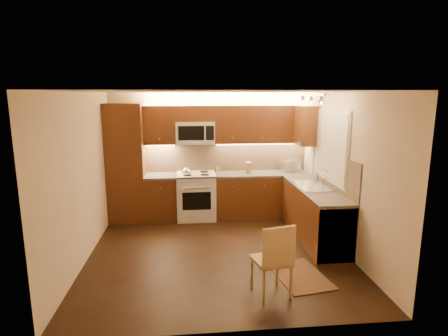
{
  "coord_description": "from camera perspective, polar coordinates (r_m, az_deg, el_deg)",
  "views": [
    {
      "loc": [
        -0.43,
        -5.4,
        2.46
      ],
      "look_at": [
        0.15,
        0.55,
        1.25
      ],
      "focal_mm": 29.18,
      "sensor_mm": 36.0,
      "label": 1
    }
  ],
  "objects": [
    {
      "name": "backsplash_back",
      "position": [
        7.54,
        0.45,
        1.81
      ],
      "size": [
        3.3,
        0.02,
        0.6
      ],
      "primitive_type": "cube",
      "color": "tan",
      "rests_on": "wall_back"
    },
    {
      "name": "floor",
      "position": [
        5.95,
        -0.95,
        -12.99
      ],
      "size": [
        4.0,
        4.0,
        0.01
      ],
      "primitive_type": "cube",
      "color": "black",
      "rests_on": "ground"
    },
    {
      "name": "base_cab_back_left",
      "position": [
        7.4,
        -9.72,
        -4.64
      ],
      "size": [
        0.62,
        0.6,
        0.86
      ],
      "primitive_type": "cube",
      "color": "#47250F",
      "rests_on": "floor"
    },
    {
      "name": "base_cab_right",
      "position": [
        6.5,
        13.96,
        -7.1
      ],
      "size": [
        0.6,
        2.0,
        0.86
      ],
      "primitive_type": "cube",
      "color": "#47250F",
      "rests_on": "floor"
    },
    {
      "name": "knife_block",
      "position": [
        7.38,
        3.81,
        0.07
      ],
      "size": [
        0.12,
        0.17,
        0.22
      ],
      "primitive_type": "cube",
      "rotation": [
        0.0,
        0.0,
        -0.11
      ],
      "color": "#A07D48",
      "rests_on": "counter_back_right"
    },
    {
      "name": "base_cab_back_right",
      "position": [
        7.53,
        5.92,
        -4.27
      ],
      "size": [
        1.92,
        0.6,
        0.86
      ],
      "primitive_type": "cube",
      "color": "#47250F",
      "rests_on": "floor"
    },
    {
      "name": "counter_back_right",
      "position": [
        7.42,
        5.99,
        -0.92
      ],
      "size": [
        1.92,
        0.6,
        0.04
      ],
      "primitive_type": "cube",
      "color": "#3A3735",
      "rests_on": "base_cab_back_right"
    },
    {
      "name": "faucet",
      "position": [
        6.54,
        15.28,
        -1.43
      ],
      "size": [
        0.2,
        0.04,
        0.3
      ],
      "primitive_type": null,
      "color": "silver",
      "rests_on": "counter_right"
    },
    {
      "name": "backsplash_right",
      "position": [
        6.41,
        16.74,
        -0.39
      ],
      "size": [
        0.02,
        2.0,
        0.6
      ],
      "primitive_type": "cube",
      "color": "tan",
      "rests_on": "wall_right"
    },
    {
      "name": "track_light_bar",
      "position": [
        6.13,
        13.54,
        11.13
      ],
      "size": [
        0.04,
        1.2,
        0.03
      ],
      "primitive_type": "cube",
      "color": "silver",
      "rests_on": "ceiling"
    },
    {
      "name": "pantry",
      "position": [
        7.32,
        -15.07,
        0.73
      ],
      "size": [
        0.7,
        0.6,
        2.3
      ],
      "primitive_type": "cube",
      "color": "#47250F",
      "rests_on": "floor"
    },
    {
      "name": "upper_cab_right_corner",
      "position": [
        7.19,
        12.82,
        6.49
      ],
      "size": [
        0.35,
        0.5,
        0.75
      ],
      "primitive_type": "cube",
      "color": "#47250F",
      "rests_on": "wall_right"
    },
    {
      "name": "microwave",
      "position": [
        7.25,
        -4.54,
        5.54
      ],
      "size": [
        0.76,
        0.38,
        0.44
      ],
      "primitive_type": null,
      "color": "silver",
      "rests_on": "wall_back"
    },
    {
      "name": "upper_cab_bridge",
      "position": [
        7.23,
        -4.59,
        8.51
      ],
      "size": [
        0.76,
        0.35,
        0.31
      ],
      "primitive_type": "cube",
      "color": "#47250F",
      "rests_on": "wall_back"
    },
    {
      "name": "spice_jar_b",
      "position": [
        7.53,
        1.99,
        -0.15
      ],
      "size": [
        0.05,
        0.05,
        0.1
      ],
      "primitive_type": "cylinder",
      "rotation": [
        0.0,
        0.0,
        0.1
      ],
      "color": "olive",
      "rests_on": "counter_back_right"
    },
    {
      "name": "upper_cab_back_left",
      "position": [
        7.27,
        -10.04,
        6.65
      ],
      "size": [
        0.62,
        0.35,
        0.75
      ],
      "primitive_type": "cube",
      "color": "#47250F",
      "rests_on": "wall_back"
    },
    {
      "name": "wall_back",
      "position": [
        7.51,
        -2.22,
        2.16
      ],
      "size": [
        4.0,
        0.01,
        2.5
      ],
      "primitive_type": "cube",
      "color": "beige",
      "rests_on": "ground"
    },
    {
      "name": "upper_cab_back_right",
      "position": [
        7.4,
        5.95,
        6.84
      ],
      "size": [
        1.92,
        0.35,
        0.75
      ],
      "primitive_type": "cube",
      "color": "#47250F",
      "rests_on": "wall_back"
    },
    {
      "name": "rug",
      "position": [
        5.34,
        11.8,
        -16.17
      ],
      "size": [
        0.78,
        1.04,
        0.01
      ],
      "primitive_type": "cube",
      "rotation": [
        0.0,
        0.0,
        0.17
      ],
      "color": "black",
      "rests_on": "floor"
    },
    {
      "name": "spice_jar_d",
      "position": [
        7.52,
        -0.84,
        -0.15
      ],
      "size": [
        0.06,
        0.06,
        0.1
      ],
      "primitive_type": "cylinder",
      "rotation": [
        0.0,
        0.0,
        -0.4
      ],
      "color": "#A57F31",
      "rests_on": "counter_back_right"
    },
    {
      "name": "window_frame",
      "position": [
        6.48,
        16.4,
        3.35
      ],
      "size": [
        0.03,
        1.44,
        1.24
      ],
      "primitive_type": "cube",
      "color": "silver",
      "rests_on": "wall_right"
    },
    {
      "name": "sink",
      "position": [
        6.49,
        13.76,
        -2.12
      ],
      "size": [
        0.52,
        0.86,
        0.15
      ],
      "primitive_type": null,
      "color": "silver",
      "rests_on": "counter_right"
    },
    {
      "name": "wall_front",
      "position": [
        3.63,
        1.58,
        -7.99
      ],
      "size": [
        4.0,
        0.01,
        2.5
      ],
      "primitive_type": "cube",
      "color": "beige",
      "rests_on": "ground"
    },
    {
      "name": "window_blinds",
      "position": [
        6.47,
        16.24,
        3.35
      ],
      "size": [
        0.02,
        1.36,
        1.16
      ],
      "primitive_type": "cube",
      "color": "silver",
      "rests_on": "wall_right"
    },
    {
      "name": "toaster_oven",
      "position": [
        7.64,
        10.23,
        0.34
      ],
      "size": [
        0.43,
        0.35,
        0.22
      ],
      "primitive_type": "cube",
      "rotation": [
        0.0,
        0.0,
        0.21
      ],
      "color": "silver",
      "rests_on": "counter_back_right"
    },
    {
      "name": "dining_chair",
      "position": [
        4.66,
        7.42,
        -13.88
      ],
      "size": [
        0.5,
        0.5,
        0.95
      ],
      "primitive_type": null,
      "rotation": [
        0.0,
        0.0,
        0.23
      ],
      "color": "#A07D48",
      "rests_on": "floor"
    },
    {
      "name": "stove",
      "position": [
        7.35,
        -4.36,
        -4.38
      ],
      "size": [
        0.76,
        0.65,
        0.92
      ],
      "primitive_type": null,
      "color": "silver",
      "rests_on": "floor"
    },
    {
      "name": "spice_jar_c",
      "position": [
        7.54,
        1.2,
        -0.1
      ],
      "size": [
        0.06,
        0.06,
        0.1
      ],
      "primitive_type": "cylinder",
      "rotation": [
        0.0,
        0.0,
        0.41
      ],
      "color": "silver",
      "rests_on": "counter_back_right"
    },
    {
      "name": "spice_jar_a",
      "position": [
        7.5,
        -1.1,
        -0.17
      ],
      "size": [
        0.05,
        0.05,
        0.1
      ],
      "primitive_type": "cylinder",
      "rotation": [
        0.0,
        0.0,
        0.12
      ],
      "color": "silver",
      "rests_on": "counter_back_right"
    },
    {
      "name": "wall_right",
      "position": [
        6.04,
        18.27,
        -0.69
      ],
      "size": [
        0.01,
        4.0,
        2.5
      ],
      "primitive_type": "cube",
      "color": "beige",
      "rests_on": "ground"
    },
    {
      "name": "wall_left",
      "position": [
        5.75,
        -21.28,
        -1.49
      ],
      "size": [
        0.01,
        4.0,
        2.5
      ],
      "primitive_type": "cube",
      "color": "beige",
      "rests_on": "ground"
    },
    {
      "name": "ceiling",
      "position": [
        5.42,
        -1.03,
        11.87
      ],
      "size": [
        4.0,
        4.0,
        0.01
      ],
      "primitive_type": "cube",
      "color": "beige",
      "rests_on": "ground"
    },
    {
      "name": "soap_bottle",
      "position": [
        7.07,
        14.14,
        -0.94
      ],
      "size": [
        0.1,
        0.1,
        0.17
      ],
      "primitive_type": "imported",
      "rotation": [
        0.0,
        0.0,
        -0.43
      ],
      "color": "silver",
      "rests_on": "counter_right"
    },
    {
      "name": "kettle",
      "position": [
        7.06,
        -5.89,
        -0.39
      ],
      "size": [
        0.19,
        0.19,
        0.2
      ],
      "primitive_type": null,
      "rotation": [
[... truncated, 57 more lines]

